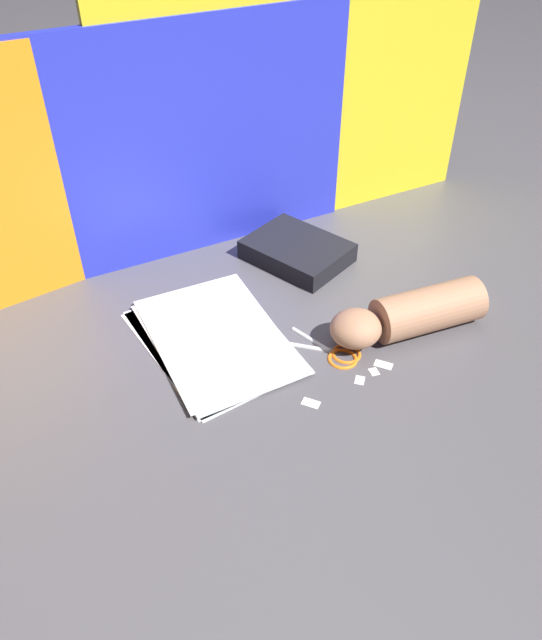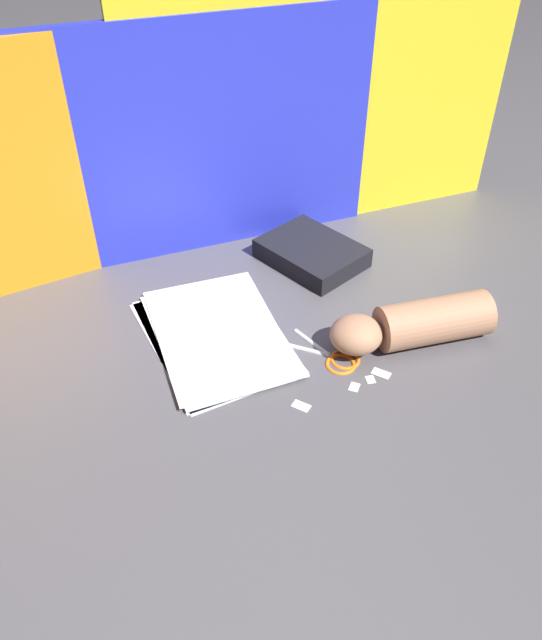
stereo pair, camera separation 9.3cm
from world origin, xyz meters
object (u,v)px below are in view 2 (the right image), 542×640
paper_stack (216,334)px  book_closed (312,253)px  scissors (333,356)px  hand_forearm (414,324)px

paper_stack → book_closed: bearing=30.4°
paper_stack → scissors: size_ratio=2.30×
book_closed → scissors: 0.31m
paper_stack → hand_forearm: hand_forearm is taller
book_closed → hand_forearm: hand_forearm is taller
scissors → hand_forearm: 0.16m
paper_stack → book_closed: 0.31m
scissors → hand_forearm: (0.15, -0.02, 0.04)m
paper_stack → book_closed: book_closed is taller
scissors → hand_forearm: size_ratio=0.49×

